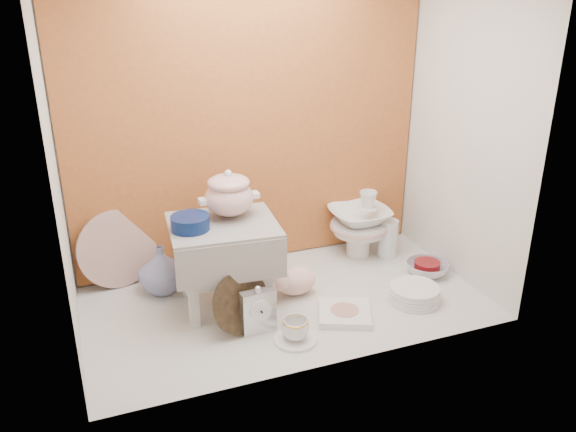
{
  "coord_description": "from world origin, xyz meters",
  "views": [
    {
      "loc": [
        -0.83,
        -2.23,
        1.41
      ],
      "look_at": [
        0.02,
        0.02,
        0.42
      ],
      "focal_mm": 36.98,
      "sensor_mm": 36.0,
      "label": 1
    }
  ],
  "objects_px": {
    "blue_white_vase": "(162,269)",
    "plush_pig": "(296,281)",
    "mantel_clock": "(258,310)",
    "crystal_bowl": "(427,269)",
    "porcelain_tower": "(359,223)",
    "gold_rim_teacup": "(295,329)",
    "dinner_plate_stack": "(414,293)",
    "step_stool": "(225,265)",
    "soup_tureen": "(229,193)",
    "floral_platter": "(117,249)"
  },
  "relations": [
    {
      "from": "gold_rim_teacup",
      "to": "porcelain_tower",
      "type": "bearing_deg",
      "value": 46.13
    },
    {
      "from": "plush_pig",
      "to": "crystal_bowl",
      "type": "xyz_separation_m",
      "value": [
        0.69,
        -0.05,
        -0.04
      ]
    },
    {
      "from": "gold_rim_teacup",
      "to": "step_stool",
      "type": "bearing_deg",
      "value": 116.57
    },
    {
      "from": "crystal_bowl",
      "to": "porcelain_tower",
      "type": "distance_m",
      "value": 0.42
    },
    {
      "from": "mantel_clock",
      "to": "crystal_bowl",
      "type": "height_order",
      "value": "mantel_clock"
    },
    {
      "from": "gold_rim_teacup",
      "to": "crystal_bowl",
      "type": "distance_m",
      "value": 0.88
    },
    {
      "from": "soup_tureen",
      "to": "floral_platter",
      "type": "height_order",
      "value": "soup_tureen"
    },
    {
      "from": "blue_white_vase",
      "to": "porcelain_tower",
      "type": "xyz_separation_m",
      "value": [
        1.05,
        0.03,
        0.06
      ]
    },
    {
      "from": "gold_rim_teacup",
      "to": "dinner_plate_stack",
      "type": "xyz_separation_m",
      "value": [
        0.63,
        0.11,
        -0.02
      ]
    },
    {
      "from": "step_stool",
      "to": "crystal_bowl",
      "type": "xyz_separation_m",
      "value": [
        1.02,
        -0.07,
        -0.17
      ]
    },
    {
      "from": "mantel_clock",
      "to": "dinner_plate_stack",
      "type": "xyz_separation_m",
      "value": [
        0.75,
        -0.01,
        -0.07
      ]
    },
    {
      "from": "dinner_plate_stack",
      "to": "soup_tureen",
      "type": "bearing_deg",
      "value": 156.33
    },
    {
      "from": "mantel_clock",
      "to": "porcelain_tower",
      "type": "bearing_deg",
      "value": 32.17
    },
    {
      "from": "floral_platter",
      "to": "blue_white_vase",
      "type": "relative_size",
      "value": 1.66
    },
    {
      "from": "crystal_bowl",
      "to": "porcelain_tower",
      "type": "height_order",
      "value": "porcelain_tower"
    },
    {
      "from": "soup_tureen",
      "to": "floral_platter",
      "type": "xyz_separation_m",
      "value": [
        -0.48,
        0.31,
        -0.33
      ]
    },
    {
      "from": "blue_white_vase",
      "to": "step_stool",
      "type": "bearing_deg",
      "value": -42.74
    },
    {
      "from": "blue_white_vase",
      "to": "crystal_bowl",
      "type": "distance_m",
      "value": 1.31
    },
    {
      "from": "mantel_clock",
      "to": "crystal_bowl",
      "type": "relative_size",
      "value": 1.04
    },
    {
      "from": "blue_white_vase",
      "to": "plush_pig",
      "type": "distance_m",
      "value": 0.63
    },
    {
      "from": "plush_pig",
      "to": "crystal_bowl",
      "type": "relative_size",
      "value": 1.19
    },
    {
      "from": "step_stool",
      "to": "blue_white_vase",
      "type": "distance_m",
      "value": 0.35
    },
    {
      "from": "mantel_clock",
      "to": "plush_pig",
      "type": "distance_m",
      "value": 0.35
    },
    {
      "from": "gold_rim_teacup",
      "to": "dinner_plate_stack",
      "type": "bearing_deg",
      "value": 9.51
    },
    {
      "from": "step_stool",
      "to": "mantel_clock",
      "type": "distance_m",
      "value": 0.29
    },
    {
      "from": "soup_tureen",
      "to": "crystal_bowl",
      "type": "bearing_deg",
      "value": -8.13
    },
    {
      "from": "floral_platter",
      "to": "porcelain_tower",
      "type": "bearing_deg",
      "value": -5.24
    },
    {
      "from": "mantel_clock",
      "to": "dinner_plate_stack",
      "type": "height_order",
      "value": "mantel_clock"
    },
    {
      "from": "blue_white_vase",
      "to": "floral_platter",
      "type": "bearing_deg",
      "value": 142.17
    },
    {
      "from": "step_stool",
      "to": "crystal_bowl",
      "type": "height_order",
      "value": "step_stool"
    },
    {
      "from": "step_stool",
      "to": "soup_tureen",
      "type": "bearing_deg",
      "value": 56.9
    },
    {
      "from": "plush_pig",
      "to": "dinner_plate_stack",
      "type": "bearing_deg",
      "value": -22.71
    },
    {
      "from": "dinner_plate_stack",
      "to": "blue_white_vase",
      "type": "bearing_deg",
      "value": 154.77
    },
    {
      "from": "floral_platter",
      "to": "plush_pig",
      "type": "relative_size",
      "value": 1.55
    },
    {
      "from": "blue_white_vase",
      "to": "plush_pig",
      "type": "xyz_separation_m",
      "value": [
        0.58,
        -0.26,
        -0.04
      ]
    },
    {
      "from": "step_stool",
      "to": "soup_tureen",
      "type": "distance_m",
      "value": 0.32
    },
    {
      "from": "porcelain_tower",
      "to": "plush_pig",
      "type": "bearing_deg",
      "value": -149.09
    },
    {
      "from": "step_stool",
      "to": "blue_white_vase",
      "type": "relative_size",
      "value": 2.01
    },
    {
      "from": "soup_tureen",
      "to": "blue_white_vase",
      "type": "xyz_separation_m",
      "value": [
        -0.3,
        0.17,
        -0.4
      ]
    },
    {
      "from": "blue_white_vase",
      "to": "mantel_clock",
      "type": "xyz_separation_m",
      "value": [
        0.32,
        -0.49,
        -0.01
      ]
    },
    {
      "from": "porcelain_tower",
      "to": "crystal_bowl",
      "type": "bearing_deg",
      "value": -56.82
    },
    {
      "from": "mantel_clock",
      "to": "soup_tureen",
      "type": "bearing_deg",
      "value": 90.33
    },
    {
      "from": "blue_white_vase",
      "to": "porcelain_tower",
      "type": "height_order",
      "value": "porcelain_tower"
    },
    {
      "from": "crystal_bowl",
      "to": "gold_rim_teacup",
      "type": "bearing_deg",
      "value": -159.8
    },
    {
      "from": "blue_white_vase",
      "to": "gold_rim_teacup",
      "type": "distance_m",
      "value": 0.75
    },
    {
      "from": "floral_platter",
      "to": "crystal_bowl",
      "type": "xyz_separation_m",
      "value": [
        1.45,
        -0.44,
        -0.16
      ]
    },
    {
      "from": "mantel_clock",
      "to": "floral_platter",
      "type": "bearing_deg",
      "value": 125.13
    },
    {
      "from": "plush_pig",
      "to": "crystal_bowl",
      "type": "distance_m",
      "value": 0.69
    },
    {
      "from": "mantel_clock",
      "to": "porcelain_tower",
      "type": "height_order",
      "value": "porcelain_tower"
    },
    {
      "from": "floral_platter",
      "to": "mantel_clock",
      "type": "relative_size",
      "value": 1.78
    }
  ]
}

